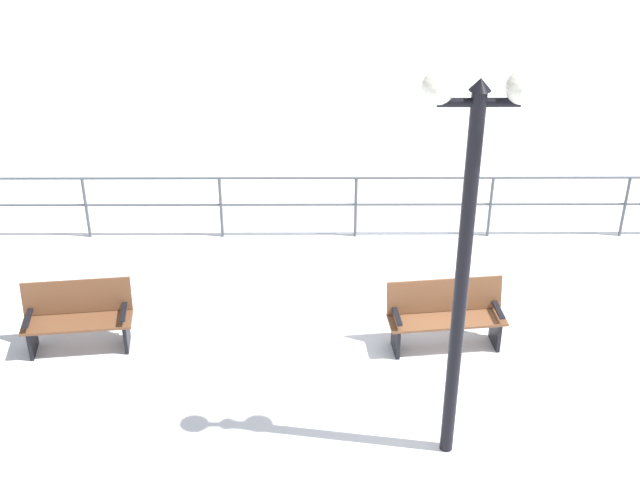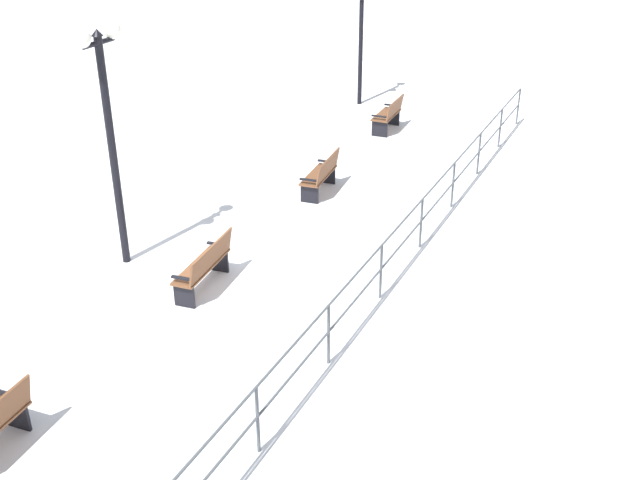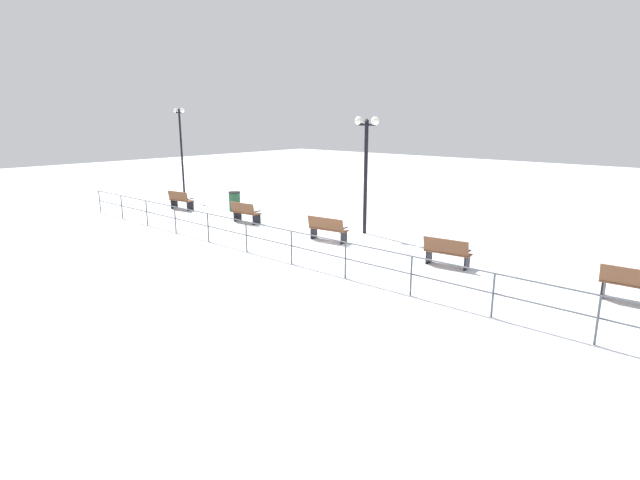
{
  "view_description": "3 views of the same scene",
  "coord_description": "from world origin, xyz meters",
  "px_view_note": "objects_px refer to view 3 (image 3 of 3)",
  "views": [
    {
      "loc": [
        9.57,
        -1.74,
        7.26
      ],
      "look_at": [
        -2.18,
        -1.7,
        0.52
      ],
      "focal_mm": 49.36,
      "sensor_mm": 36.0,
      "label": 1
    },
    {
      "loc": [
        -7.36,
        10.05,
        7.21
      ],
      "look_at": [
        -1.83,
        -1.47,
        0.7
      ],
      "focal_mm": 42.64,
      "sensor_mm": 36.0,
      "label": 2
    },
    {
      "loc": [
        -14.15,
        -12.11,
        4.59
      ],
      "look_at": [
        -2.09,
        -1.32,
        0.61
      ],
      "focal_mm": 28.18,
      "sensor_mm": 36.0,
      "label": 3
    }
  ],
  "objects_px": {
    "bench_fifth": "(181,200)",
    "trash_bin": "(235,201)",
    "bench_third": "(327,228)",
    "lamppost_middle": "(366,154)",
    "bench_second": "(447,252)",
    "lamppost_far": "(181,140)",
    "bench_fourth": "(245,212)",
    "bench_nearest": "(630,284)"
  },
  "relations": [
    {
      "from": "bench_fifth",
      "to": "trash_bin",
      "type": "distance_m",
      "value": 2.83
    },
    {
      "from": "bench_third",
      "to": "lamppost_middle",
      "type": "xyz_separation_m",
      "value": [
        2.03,
        -0.22,
        2.67
      ]
    },
    {
      "from": "lamppost_middle",
      "to": "trash_bin",
      "type": "xyz_separation_m",
      "value": [
        -0.36,
        7.81,
        -2.68
      ]
    },
    {
      "from": "bench_second",
      "to": "lamppost_far",
      "type": "relative_size",
      "value": 0.3
    },
    {
      "from": "trash_bin",
      "to": "lamppost_middle",
      "type": "bearing_deg",
      "value": -87.34
    },
    {
      "from": "bench_second",
      "to": "bench_fourth",
      "type": "height_order",
      "value": "bench_second"
    },
    {
      "from": "bench_nearest",
      "to": "bench_third",
      "type": "bearing_deg",
      "value": 88.05
    },
    {
      "from": "bench_second",
      "to": "bench_fourth",
      "type": "relative_size",
      "value": 1.05
    },
    {
      "from": "bench_third",
      "to": "lamppost_middle",
      "type": "relative_size",
      "value": 0.35
    },
    {
      "from": "lamppost_far",
      "to": "trash_bin",
      "type": "relative_size",
      "value": 5.2
    },
    {
      "from": "bench_third",
      "to": "trash_bin",
      "type": "relative_size",
      "value": 1.67
    },
    {
      "from": "bench_second",
      "to": "bench_fifth",
      "type": "relative_size",
      "value": 1.03
    },
    {
      "from": "bench_second",
      "to": "trash_bin",
      "type": "xyz_separation_m",
      "value": [
        1.67,
        12.55,
        0.01
      ]
    },
    {
      "from": "lamppost_far",
      "to": "bench_fifth",
      "type": "bearing_deg",
      "value": -126.52
    },
    {
      "from": "bench_nearest",
      "to": "bench_fourth",
      "type": "bearing_deg",
      "value": 87.01
    },
    {
      "from": "bench_second",
      "to": "bench_third",
      "type": "bearing_deg",
      "value": 83.57
    },
    {
      "from": "bench_nearest",
      "to": "bench_fifth",
      "type": "relative_size",
      "value": 0.95
    },
    {
      "from": "lamppost_middle",
      "to": "bench_second",
      "type": "bearing_deg",
      "value": -113.19
    },
    {
      "from": "bench_fourth",
      "to": "lamppost_far",
      "type": "relative_size",
      "value": 0.28
    },
    {
      "from": "trash_bin",
      "to": "bench_fourth",
      "type": "bearing_deg",
      "value": -119.9
    },
    {
      "from": "bench_fourth",
      "to": "trash_bin",
      "type": "bearing_deg",
      "value": 55.3
    },
    {
      "from": "bench_fifth",
      "to": "lamppost_far",
      "type": "distance_m",
      "value": 4.33
    },
    {
      "from": "bench_fourth",
      "to": "lamppost_far",
      "type": "height_order",
      "value": "lamppost_far"
    },
    {
      "from": "bench_second",
      "to": "trash_bin",
      "type": "distance_m",
      "value": 12.66
    },
    {
      "from": "bench_nearest",
      "to": "bench_second",
      "type": "distance_m",
      "value": 4.96
    },
    {
      "from": "bench_nearest",
      "to": "lamppost_far",
      "type": "bearing_deg",
      "value": 82.19
    },
    {
      "from": "bench_fifth",
      "to": "trash_bin",
      "type": "height_order",
      "value": "trash_bin"
    },
    {
      "from": "bench_fifth",
      "to": "bench_second",
      "type": "bearing_deg",
      "value": -97.81
    },
    {
      "from": "bench_second",
      "to": "bench_fifth",
      "type": "bearing_deg",
      "value": 83.23
    },
    {
      "from": "bench_fourth",
      "to": "trash_bin",
      "type": "relative_size",
      "value": 1.47
    },
    {
      "from": "trash_bin",
      "to": "lamppost_far",
      "type": "bearing_deg",
      "value": 85.83
    },
    {
      "from": "bench_nearest",
      "to": "bench_fifth",
      "type": "bearing_deg",
      "value": 87.2
    },
    {
      "from": "bench_nearest",
      "to": "lamppost_middle",
      "type": "distance_m",
      "value": 10.23
    },
    {
      "from": "bench_second",
      "to": "trash_bin",
      "type": "height_order",
      "value": "trash_bin"
    },
    {
      "from": "bench_second",
      "to": "bench_fourth",
      "type": "xyz_separation_m",
      "value": [
        0.16,
        9.93,
        -0.01
      ]
    },
    {
      "from": "bench_fourth",
      "to": "lamppost_middle",
      "type": "height_order",
      "value": "lamppost_middle"
    },
    {
      "from": "bench_fourth",
      "to": "bench_fifth",
      "type": "distance_m",
      "value": 4.96
    },
    {
      "from": "bench_nearest",
      "to": "trash_bin",
      "type": "distance_m",
      "value": 17.57
    },
    {
      "from": "bench_nearest",
      "to": "lamppost_far",
      "type": "relative_size",
      "value": 0.27
    },
    {
      "from": "bench_fifth",
      "to": "lamppost_middle",
      "type": "distance_m",
      "value": 10.68
    },
    {
      "from": "bench_fifth",
      "to": "lamppost_far",
      "type": "relative_size",
      "value": 0.29
    },
    {
      "from": "bench_third",
      "to": "bench_fifth",
      "type": "bearing_deg",
      "value": 83.19
    }
  ]
}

